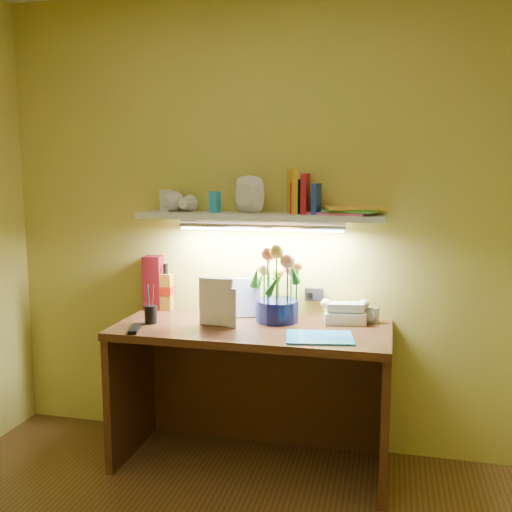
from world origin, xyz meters
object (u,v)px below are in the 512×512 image
Objects in this scene: desk_clock at (370,315)px; whisky_bottle at (166,287)px; desk at (252,396)px; telephone at (345,311)px; flower_bouquet at (277,284)px.

desk_clock is 0.31× the size of whisky_bottle.
telephone is (0.46, 0.19, 0.44)m from desk.
flower_bouquet is at bearing 51.61° from desk.
desk_clock is at bearing 5.74° from telephone.
flower_bouquet is 1.91× the size of telephone.
whisky_bottle is at bearing -157.05° from desk_clock.
desk is at bearing -128.39° from flower_bouquet.
whisky_bottle is (-0.67, 0.10, -0.07)m from flower_bouquet.
flower_bouquet reaches higher than desk.
desk_clock is (0.48, 0.09, -0.16)m from flower_bouquet.
telephone is 0.78× the size of whisky_bottle.
flower_bouquet is 1.49× the size of whisky_bottle.
telephone is (0.35, 0.05, -0.14)m from flower_bouquet.
desk_clock is (0.59, 0.22, 0.42)m from desk.
desk is 0.66m from telephone.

